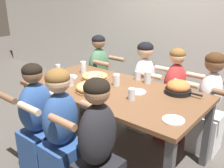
{
  "coord_description": "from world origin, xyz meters",
  "views": [
    {
      "loc": [
        1.59,
        -1.95,
        1.76
      ],
      "look_at": [
        0.0,
        0.0,
        0.85
      ],
      "focal_mm": 40.0,
      "sensor_mm": 36.0,
      "label": 1
    }
  ],
  "objects_px": {
    "empty_plate_b": "(173,120)",
    "diner_far_right": "(209,107)",
    "drinking_glass_c": "(53,79)",
    "drinking_glass_d": "(132,95)",
    "diner_far_left": "(99,78)",
    "diner_near_midright": "(98,154)",
    "diner_near_midleft": "(38,125)",
    "drinking_glass_b": "(116,80)",
    "drinking_glass_a": "(55,80)",
    "drinking_glass_h": "(71,81)",
    "drinking_glass_e": "(148,78)",
    "pizza_board_second": "(92,88)",
    "drinking_glass_f": "(83,68)",
    "diner_near_center": "(62,135)",
    "empty_plate_a": "(70,77)",
    "drinking_glass_i": "(138,75)",
    "pizza_board_main": "(95,77)",
    "skillet_bowl": "(178,88)",
    "empty_plate_c": "(137,92)",
    "drinking_glass_g": "(58,69)",
    "diner_far_midright": "(174,99)",
    "diner_far_center": "(144,90)"
  },
  "relations": [
    {
      "from": "pizza_board_main",
      "to": "diner_near_midleft",
      "type": "xyz_separation_m",
      "value": [
        -0.01,
        -0.83,
        -0.29
      ]
    },
    {
      "from": "drinking_glass_c",
      "to": "drinking_glass_d",
      "type": "xyz_separation_m",
      "value": [
        0.97,
        0.17,
        0.0
      ]
    },
    {
      "from": "pizza_board_second",
      "to": "diner_far_midright",
      "type": "distance_m",
      "value": 1.08
    },
    {
      "from": "empty_plate_c",
      "to": "drinking_glass_b",
      "type": "relative_size",
      "value": 1.46
    },
    {
      "from": "drinking_glass_i",
      "to": "pizza_board_main",
      "type": "bearing_deg",
      "value": -143.61
    },
    {
      "from": "empty_plate_b",
      "to": "diner_far_left",
      "type": "xyz_separation_m",
      "value": [
        -1.68,
        0.97,
        -0.25
      ]
    },
    {
      "from": "drinking_glass_a",
      "to": "diner_far_left",
      "type": "distance_m",
      "value": 1.12
    },
    {
      "from": "drinking_glass_e",
      "to": "drinking_glass_i",
      "type": "relative_size",
      "value": 1.34
    },
    {
      "from": "diner_near_midright",
      "to": "diner_far_right",
      "type": "relative_size",
      "value": 1.01
    },
    {
      "from": "empty_plate_b",
      "to": "diner_far_right",
      "type": "height_order",
      "value": "diner_far_right"
    },
    {
      "from": "skillet_bowl",
      "to": "diner_near_midleft",
      "type": "relative_size",
      "value": 0.33
    },
    {
      "from": "empty_plate_c",
      "to": "drinking_glass_g",
      "type": "xyz_separation_m",
      "value": [
        -1.18,
        -0.07,
        0.04
      ]
    },
    {
      "from": "drinking_glass_d",
      "to": "diner_far_left",
      "type": "relative_size",
      "value": 0.09
    },
    {
      "from": "diner_near_midright",
      "to": "diner_near_center",
      "type": "distance_m",
      "value": 0.44
    },
    {
      "from": "drinking_glass_d",
      "to": "diner_near_midright",
      "type": "bearing_deg",
      "value": -80.68
    },
    {
      "from": "drinking_glass_a",
      "to": "drinking_glass_i",
      "type": "distance_m",
      "value": 0.96
    },
    {
      "from": "pizza_board_main",
      "to": "drinking_glass_b",
      "type": "xyz_separation_m",
      "value": [
        0.34,
        -0.01,
        0.03
      ]
    },
    {
      "from": "drinking_glass_a",
      "to": "drinking_glass_h",
      "type": "xyz_separation_m",
      "value": [
        0.14,
        0.1,
        -0.01
      ]
    },
    {
      "from": "empty_plate_b",
      "to": "diner_near_center",
      "type": "height_order",
      "value": "diner_near_center"
    },
    {
      "from": "empty_plate_b",
      "to": "drinking_glass_c",
      "type": "distance_m",
      "value": 1.47
    },
    {
      "from": "diner_near_midright",
      "to": "drinking_glass_b",
      "type": "bearing_deg",
      "value": 29.21
    },
    {
      "from": "drinking_glass_b",
      "to": "drinking_glass_d",
      "type": "xyz_separation_m",
      "value": [
        0.36,
        -0.22,
        -0.01
      ]
    },
    {
      "from": "drinking_glass_c",
      "to": "drinking_glass_h",
      "type": "height_order",
      "value": "drinking_glass_h"
    },
    {
      "from": "empty_plate_c",
      "to": "drinking_glass_g",
      "type": "bearing_deg",
      "value": -176.74
    },
    {
      "from": "empty_plate_a",
      "to": "drinking_glass_e",
      "type": "bearing_deg",
      "value": 26.56
    },
    {
      "from": "drinking_glass_h",
      "to": "drinking_glass_i",
      "type": "height_order",
      "value": "drinking_glass_h"
    },
    {
      "from": "drinking_glass_f",
      "to": "empty_plate_c",
      "type": "bearing_deg",
      "value": -7.89
    },
    {
      "from": "drinking_glass_a",
      "to": "drinking_glass_d",
      "type": "xyz_separation_m",
      "value": [
        0.89,
        0.21,
        -0.01
      ]
    },
    {
      "from": "drinking_glass_f",
      "to": "diner_near_center",
      "type": "distance_m",
      "value": 1.16
    },
    {
      "from": "empty_plate_c",
      "to": "drinking_glass_f",
      "type": "relative_size",
      "value": 1.24
    },
    {
      "from": "empty_plate_a",
      "to": "empty_plate_c",
      "type": "relative_size",
      "value": 0.98
    },
    {
      "from": "diner_far_midright",
      "to": "drinking_glass_a",
      "type": "bearing_deg",
      "value": -42.57
    },
    {
      "from": "drinking_glass_b",
      "to": "drinking_glass_f",
      "type": "bearing_deg",
      "value": 170.95
    },
    {
      "from": "diner_far_center",
      "to": "pizza_board_main",
      "type": "bearing_deg",
      "value": -28.32
    },
    {
      "from": "diner_far_left",
      "to": "diner_far_right",
      "type": "bearing_deg",
      "value": 90.0
    },
    {
      "from": "pizza_board_second",
      "to": "drinking_glass_i",
      "type": "height_order",
      "value": "drinking_glass_i"
    },
    {
      "from": "drinking_glass_a",
      "to": "skillet_bowl",
      "type": "bearing_deg",
      "value": 28.77
    },
    {
      "from": "diner_near_midright",
      "to": "drinking_glass_e",
      "type": "bearing_deg",
      "value": 11.71
    },
    {
      "from": "empty_plate_a",
      "to": "diner_near_midright",
      "type": "bearing_deg",
      "value": -32.27
    },
    {
      "from": "empty_plate_a",
      "to": "diner_far_left",
      "type": "distance_m",
      "value": 0.82
    },
    {
      "from": "diner_near_midright",
      "to": "diner_near_midleft",
      "type": "height_order",
      "value": "diner_near_midright"
    },
    {
      "from": "drinking_glass_d",
      "to": "diner_near_midright",
      "type": "relative_size",
      "value": 0.09
    },
    {
      "from": "pizza_board_second",
      "to": "empty_plate_b",
      "type": "bearing_deg",
      "value": -3.75
    },
    {
      "from": "skillet_bowl",
      "to": "diner_near_midright",
      "type": "xyz_separation_m",
      "value": [
        -0.17,
        -1.03,
        -0.31
      ]
    },
    {
      "from": "drinking_glass_e",
      "to": "drinking_glass_c",
      "type": "bearing_deg",
      "value": -141.4
    },
    {
      "from": "drinking_glass_h",
      "to": "drinking_glass_e",
      "type": "bearing_deg",
      "value": 44.34
    },
    {
      "from": "empty_plate_c",
      "to": "drinking_glass_g",
      "type": "distance_m",
      "value": 1.18
    },
    {
      "from": "drinking_glass_i",
      "to": "diner_far_center",
      "type": "xyz_separation_m",
      "value": [
        -0.09,
        0.3,
        -0.29
      ]
    },
    {
      "from": "drinking_glass_h",
      "to": "diner_far_left",
      "type": "bearing_deg",
      "value": 114.31
    },
    {
      "from": "diner_near_midleft",
      "to": "diner_far_right",
      "type": "bearing_deg",
      "value": -39.77
    }
  ]
}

